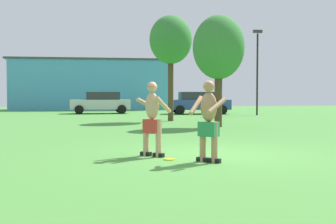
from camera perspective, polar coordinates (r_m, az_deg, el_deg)
The scene contains 10 objects.
ground_plane at distance 9.99m, azimuth 6.02°, elevation -5.64°, with size 80.00×80.00×0.00m, color #4C8E3D.
player_with_cap at distance 9.48m, azimuth -2.12°, elevation -0.45°, with size 0.82×0.71×1.68m.
player_in_green at distance 8.68m, azimuth 5.46°, elevation -0.97°, with size 0.80×0.77×1.67m.
frisbee at distance 9.05m, azimuth 0.21°, elevation -6.38°, with size 0.24×0.24×0.03m, color yellow.
car_silver_near_post at distance 31.50m, azimuth -9.02°, elevation 1.30°, with size 4.39×2.21×1.58m.
car_blue_mid_lot at distance 30.46m, azimuth 4.10°, elevation 1.29°, with size 4.37×2.18×1.58m.
lamp_post at distance 29.24m, azimuth 11.92°, elevation 6.45°, with size 0.60×0.24×5.71m.
outbuilding_behind_lot at distance 39.98m, azimuth -10.35°, elevation 3.65°, with size 14.49×4.53×4.63m.
tree_behind_players at distance 18.42m, azimuth 6.81°, elevation 8.51°, with size 2.21×2.21×4.77m.
tree_near_building at distance 22.44m, azimuth 0.36°, elevation 9.55°, with size 2.22×2.22×5.52m.
Camera 1 is at (-2.50, -9.57, 1.39)m, focal length 45.37 mm.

